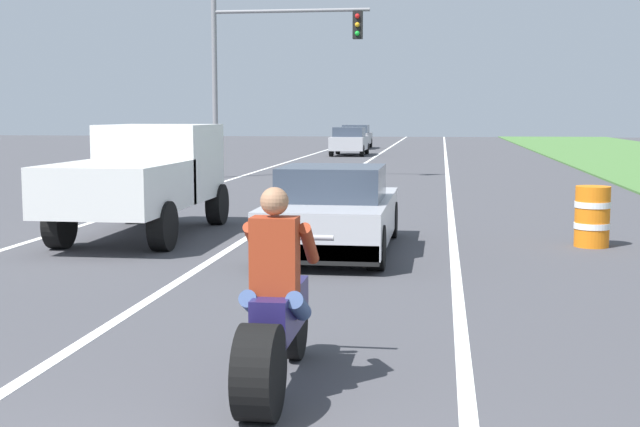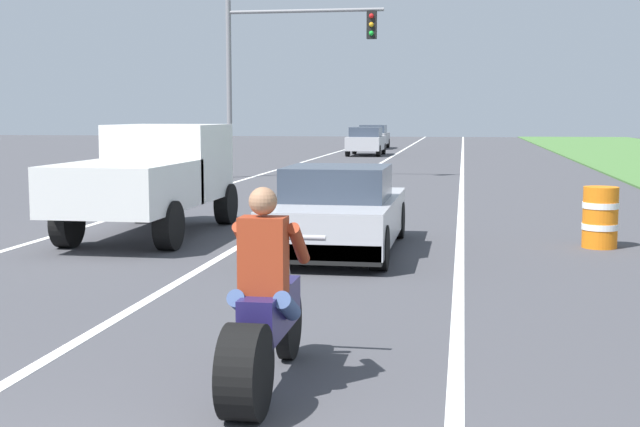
# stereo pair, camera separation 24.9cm
# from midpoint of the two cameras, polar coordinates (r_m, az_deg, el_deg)

# --- Properties ---
(lane_stripe_left_solid) EXTENTS (0.14, 120.00, 0.01)m
(lane_stripe_left_solid) POSITION_cam_midpoint_polar(r_m,az_deg,el_deg) (24.61, -8.68, 1.53)
(lane_stripe_left_solid) COLOR white
(lane_stripe_left_solid) RESTS_ON ground
(lane_stripe_right_solid) EXTENTS (0.14, 120.00, 0.01)m
(lane_stripe_right_solid) POSITION_cam_midpoint_polar(r_m,az_deg,el_deg) (23.56, 8.33, 1.31)
(lane_stripe_right_solid) COLOR white
(lane_stripe_right_solid) RESTS_ON ground
(lane_stripe_centre_dashed) EXTENTS (0.14, 120.00, 0.01)m
(lane_stripe_centre_dashed) POSITION_cam_midpoint_polar(r_m,az_deg,el_deg) (23.82, -0.36, 1.44)
(lane_stripe_centre_dashed) COLOR white
(lane_stripe_centre_dashed) RESTS_ON ground
(motorcycle_with_rider) EXTENTS (0.70, 2.21, 1.62)m
(motorcycle_with_rider) POSITION_cam_midpoint_polar(r_m,az_deg,el_deg) (6.67, -4.10, -7.04)
(motorcycle_with_rider) COLOR black
(motorcycle_with_rider) RESTS_ON ground
(sports_car_silver) EXTENTS (1.84, 4.30, 1.37)m
(sports_car_silver) POSITION_cam_midpoint_polar(r_m,az_deg,el_deg) (13.45, 0.37, 0.08)
(sports_car_silver) COLOR #B7B7BC
(sports_car_silver) RESTS_ON ground
(pickup_truck_left_lane_white) EXTENTS (2.02, 4.80, 1.98)m
(pickup_truck_left_lane_white) POSITION_cam_midpoint_polar(r_m,az_deg,el_deg) (15.56, -12.14, 2.59)
(pickup_truck_left_lane_white) COLOR silver
(pickup_truck_left_lane_white) RESTS_ON ground
(traffic_light_mast_near) EXTENTS (5.38, 0.34, 6.00)m
(traffic_light_mast_near) POSITION_cam_midpoint_polar(r_m,az_deg,el_deg) (29.20, -4.05, 10.33)
(traffic_light_mast_near) COLOR gray
(traffic_light_mast_near) RESTS_ON ground
(construction_barrel_nearest) EXTENTS (0.58, 0.58, 1.00)m
(construction_barrel_nearest) POSITION_cam_midpoint_polar(r_m,az_deg,el_deg) (14.65, 17.30, -0.18)
(construction_barrel_nearest) COLOR orange
(construction_barrel_nearest) RESTS_ON ground
(distant_car_far_ahead) EXTENTS (1.80, 4.00, 1.50)m
(distant_car_far_ahead) POSITION_cam_midpoint_polar(r_m,az_deg,el_deg) (45.35, 1.83, 4.89)
(distant_car_far_ahead) COLOR #B2B2B7
(distant_car_far_ahead) RESTS_ON ground
(distant_car_further_ahead) EXTENTS (1.80, 4.00, 1.50)m
(distant_car_further_ahead) POSITION_cam_midpoint_polar(r_m,az_deg,el_deg) (54.52, 2.30, 5.18)
(distant_car_further_ahead) COLOR #99999E
(distant_car_further_ahead) RESTS_ON ground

